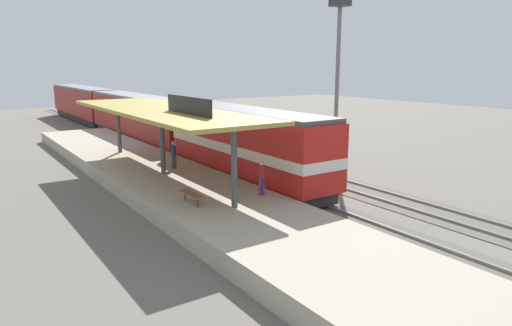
{
  "coord_description": "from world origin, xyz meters",
  "views": [
    {
      "loc": [
        -14.92,
        -24.82,
        7.19
      ],
      "look_at": [
        -1.38,
        -5.0,
        2.0
      ],
      "focal_mm": 32.03,
      "sensor_mm": 36.0,
      "label": 1
    }
  ],
  "objects_px": {
    "passenger_carriage_front": "(140,118)",
    "light_mast": "(339,46)",
    "person_walking": "(262,176)",
    "person_waiting": "(174,153)",
    "freight_car": "(222,127)",
    "locomotive": "(245,145)",
    "platform_bench": "(191,194)",
    "passenger_carriage_rear": "(82,103)"
  },
  "relations": [
    {
      "from": "passenger_carriage_front",
      "to": "light_mast",
      "type": "bearing_deg",
      "value": -66.26
    },
    {
      "from": "person_walking",
      "to": "person_waiting",
      "type": "bearing_deg",
      "value": 97.7
    },
    {
      "from": "freight_car",
      "to": "person_walking",
      "type": "xyz_separation_m",
      "value": [
        -7.11,
        -16.14,
        -0.12
      ]
    },
    {
      "from": "locomotive",
      "to": "person_walking",
      "type": "relative_size",
      "value": 8.44
    },
    {
      "from": "locomotive",
      "to": "person_walking",
      "type": "distance_m",
      "value": 5.94
    },
    {
      "from": "platform_bench",
      "to": "passenger_carriage_front",
      "type": "relative_size",
      "value": 0.08
    },
    {
      "from": "locomotive",
      "to": "passenger_carriage_rear",
      "type": "distance_m",
      "value": 38.8
    },
    {
      "from": "light_mast",
      "to": "person_walking",
      "type": "distance_m",
      "value": 13.44
    },
    {
      "from": "platform_bench",
      "to": "light_mast",
      "type": "bearing_deg",
      "value": 19.66
    },
    {
      "from": "freight_car",
      "to": "person_waiting",
      "type": "xyz_separation_m",
      "value": [
        -8.18,
        -8.22,
        -0.12
      ]
    },
    {
      "from": "light_mast",
      "to": "freight_car",
      "type": "bearing_deg",
      "value": 106.92
    },
    {
      "from": "passenger_carriage_front",
      "to": "freight_car",
      "type": "bearing_deg",
      "value": -57.49
    },
    {
      "from": "freight_car",
      "to": "passenger_carriage_front",
      "type": "bearing_deg",
      "value": 122.51
    },
    {
      "from": "platform_bench",
      "to": "light_mast",
      "type": "distance_m",
      "value": 16.26
    },
    {
      "from": "passenger_carriage_rear",
      "to": "light_mast",
      "type": "distance_m",
      "value": 39.79
    },
    {
      "from": "platform_bench",
      "to": "passenger_carriage_front",
      "type": "height_order",
      "value": "passenger_carriage_front"
    },
    {
      "from": "platform_bench",
      "to": "passenger_carriage_rear",
      "type": "bearing_deg",
      "value": 82.14
    },
    {
      "from": "passenger_carriage_rear",
      "to": "person_walking",
      "type": "xyz_separation_m",
      "value": [
        -2.51,
        -44.16,
        -0.46
      ]
    },
    {
      "from": "passenger_carriage_rear",
      "to": "light_mast",
      "type": "height_order",
      "value": "light_mast"
    },
    {
      "from": "locomotive",
      "to": "person_waiting",
      "type": "bearing_deg",
      "value": 144.43
    },
    {
      "from": "passenger_carriage_front",
      "to": "passenger_carriage_rear",
      "type": "height_order",
      "value": "same"
    },
    {
      "from": "person_waiting",
      "to": "person_walking",
      "type": "height_order",
      "value": "same"
    },
    {
      "from": "passenger_carriage_rear",
      "to": "freight_car",
      "type": "distance_m",
      "value": 28.4
    },
    {
      "from": "person_walking",
      "to": "freight_car",
      "type": "bearing_deg",
      "value": 66.22
    },
    {
      "from": "passenger_carriage_rear",
      "to": "light_mast",
      "type": "bearing_deg",
      "value": -78.56
    },
    {
      "from": "locomotive",
      "to": "person_walking",
      "type": "height_order",
      "value": "locomotive"
    },
    {
      "from": "passenger_carriage_front",
      "to": "person_walking",
      "type": "relative_size",
      "value": 11.7
    },
    {
      "from": "locomotive",
      "to": "light_mast",
      "type": "distance_m",
      "value": 9.84
    },
    {
      "from": "passenger_carriage_rear",
      "to": "freight_car",
      "type": "height_order",
      "value": "passenger_carriage_rear"
    },
    {
      "from": "light_mast",
      "to": "passenger_carriage_rear",
      "type": "bearing_deg",
      "value": 101.44
    },
    {
      "from": "passenger_carriage_rear",
      "to": "person_waiting",
      "type": "bearing_deg",
      "value": -95.64
    },
    {
      "from": "person_waiting",
      "to": "locomotive",
      "type": "bearing_deg",
      "value": -35.57
    },
    {
      "from": "light_mast",
      "to": "person_waiting",
      "type": "relative_size",
      "value": 6.84
    },
    {
      "from": "locomotive",
      "to": "passenger_carriage_rear",
      "type": "height_order",
      "value": "locomotive"
    },
    {
      "from": "light_mast",
      "to": "person_walking",
      "type": "relative_size",
      "value": 6.84
    },
    {
      "from": "passenger_carriage_rear",
      "to": "person_waiting",
      "type": "height_order",
      "value": "passenger_carriage_rear"
    },
    {
      "from": "freight_car",
      "to": "person_walking",
      "type": "bearing_deg",
      "value": -113.78
    },
    {
      "from": "passenger_carriage_front",
      "to": "freight_car",
      "type": "height_order",
      "value": "passenger_carriage_front"
    },
    {
      "from": "platform_bench",
      "to": "person_walking",
      "type": "height_order",
      "value": "person_walking"
    },
    {
      "from": "locomotive",
      "to": "freight_car",
      "type": "distance_m",
      "value": 11.73
    },
    {
      "from": "light_mast",
      "to": "platform_bench",
      "type": "bearing_deg",
      "value": -160.34
    },
    {
      "from": "passenger_carriage_front",
      "to": "passenger_carriage_rear",
      "type": "bearing_deg",
      "value": 90.0
    }
  ]
}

